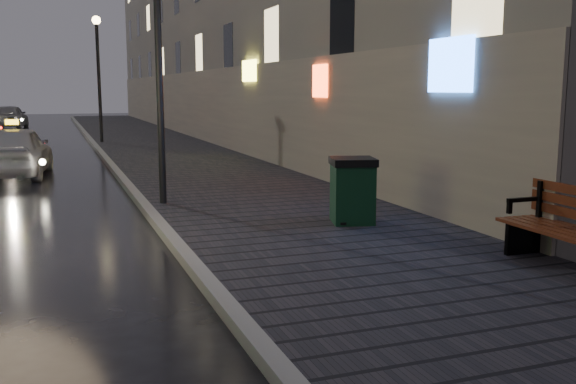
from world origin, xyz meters
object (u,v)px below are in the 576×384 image
object	(u,v)px
trash_bin	(352,190)
car_far	(9,116)
taxi_near	(14,151)
lamp_far	(98,63)
bench	(575,229)
lamp_near	(158,32)

from	to	relation	value
trash_bin	car_far	distance (m)	34.03
taxi_near	car_far	distance (m)	23.97
lamp_far	trash_bin	distance (m)	19.42
bench	lamp_far	bearing A→B (deg)	100.98
car_far	trash_bin	bearing A→B (deg)	108.77
bench	car_far	xyz separation A→B (m)	(-8.46, 36.84, 0.07)
lamp_near	lamp_far	xyz separation A→B (m)	(0.00, 16.00, 0.00)
lamp_far	car_far	size ratio (longest dim) A/B	1.22
lamp_far	taxi_near	distance (m)	10.51
car_far	taxi_near	bearing A→B (deg)	99.99
lamp_far	taxi_near	bearing A→B (deg)	-107.34
taxi_near	car_far	size ratio (longest dim) A/B	0.98
lamp_near	bench	xyz separation A→B (m)	(4.08, -6.59, -2.82)
trash_bin	lamp_near	bearing A→B (deg)	147.00
lamp_near	lamp_far	distance (m)	16.00
lamp_far	taxi_near	world-z (taller)	lamp_far
bench	taxi_near	world-z (taller)	taxi_near
car_far	bench	bearing A→B (deg)	109.67
lamp_near	taxi_near	size ratio (longest dim) A/B	1.25
taxi_near	car_far	xyz separation A→B (m)	(-1.36, 23.93, 0.01)
lamp_far	bench	size ratio (longest dim) A/B	2.61
lamp_far	bench	distance (m)	23.13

